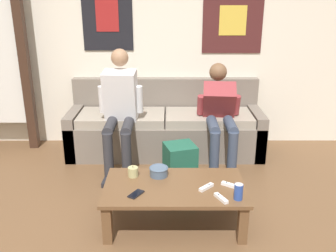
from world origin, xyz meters
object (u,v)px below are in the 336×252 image
object	(u,v)px
ceramic_bowl	(158,171)
game_controller_near_left	(205,187)
person_seated_adult	(119,107)
couch	(164,128)
backpack	(179,165)
coffee_table	(173,191)
game_controller_far_center	(229,185)
drink_can_blue	(237,192)
pillar_candle	(132,172)
person_seated_teen	(219,112)
game_controller_near_right	(220,198)
cell_phone	(135,194)

from	to	relation	value
ceramic_bowl	game_controller_near_left	size ratio (longest dim) A/B	1.26
person_seated_adult	couch	bearing A→B (deg)	39.20
backpack	game_controller_near_left	bearing A→B (deg)	-76.58
couch	ceramic_bowl	xyz separation A→B (m)	(-0.05, -1.31, 0.10)
coffee_table	game_controller_far_center	bearing A→B (deg)	-2.20
person_seated_adult	drink_can_blue	size ratio (longest dim) A/B	10.00
coffee_table	pillar_candle	distance (m)	0.39
coffee_table	pillar_candle	world-z (taller)	pillar_candle
ceramic_bowl	drink_can_blue	xyz separation A→B (m)	(0.60, -0.38, 0.02)
couch	person_seated_teen	size ratio (longest dim) A/B	2.09
game_controller_near_right	game_controller_near_left	bearing A→B (deg)	119.39
pillar_candle	game_controller_near_left	bearing A→B (deg)	-19.48
game_controller_near_left	game_controller_far_center	distance (m)	0.19
person_seated_teen	game_controller_near_right	xyz separation A→B (m)	(-0.16, -1.37, -0.24)
person_seated_teen	pillar_candle	bearing A→B (deg)	-130.30
game_controller_near_right	couch	bearing A→B (deg)	104.02
couch	game_controller_near_right	distance (m)	1.74
person_seated_adult	ceramic_bowl	distance (m)	1.06
coffee_table	backpack	distance (m)	0.70
couch	drink_can_blue	world-z (taller)	couch
drink_can_blue	game_controller_near_right	bearing A→B (deg)	-176.86
backpack	ceramic_bowl	world-z (taller)	ceramic_bowl
person_seated_adult	cell_phone	world-z (taller)	person_seated_adult
cell_phone	person_seated_adult	bearing A→B (deg)	101.84
backpack	drink_can_blue	distance (m)	1.01
ceramic_bowl	pillar_candle	xyz separation A→B (m)	(-0.21, -0.01, -0.00)
cell_phone	ceramic_bowl	bearing A→B (deg)	62.03
backpack	pillar_candle	bearing A→B (deg)	-127.53
person_seated_adult	game_controller_near_left	world-z (taller)	person_seated_adult
backpack	person_seated_teen	bearing A→B (deg)	46.71
person_seated_adult	backpack	xyz separation A→B (m)	(0.62, -0.40, -0.48)
game_controller_near_right	game_controller_far_center	xyz separation A→B (m)	(0.10, 0.20, 0.00)
coffee_table	drink_can_blue	distance (m)	0.52
drink_can_blue	cell_phone	world-z (taller)	drink_can_blue
drink_can_blue	ceramic_bowl	bearing A→B (deg)	147.79
cell_phone	pillar_candle	bearing A→B (deg)	99.08
backpack	game_controller_far_center	size ratio (longest dim) A/B	2.87
game_controller_far_center	person_seated_teen	bearing A→B (deg)	86.93
couch	game_controller_near_left	world-z (taller)	couch
pillar_candle	cell_phone	world-z (taller)	pillar_candle
drink_can_blue	game_controller_far_center	world-z (taller)	drink_can_blue
ceramic_bowl	cell_phone	size ratio (longest dim) A/B	1.05
person_seated_adult	person_seated_teen	xyz separation A→B (m)	(1.05, 0.06, -0.07)
person_seated_teen	game_controller_near_left	xyz separation A→B (m)	(-0.25, -1.20, -0.24)
person_seated_adult	game_controller_far_center	distance (m)	1.52
game_controller_far_center	game_controller_near_left	bearing A→B (deg)	-169.86
game_controller_far_center	couch	bearing A→B (deg)	109.22
ceramic_bowl	game_controller_near_left	distance (m)	0.44
couch	pillar_candle	distance (m)	1.35
backpack	couch	bearing A→B (deg)	101.01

